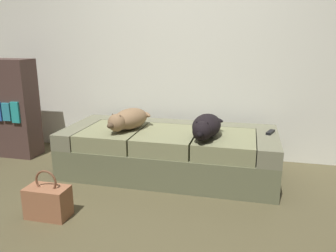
% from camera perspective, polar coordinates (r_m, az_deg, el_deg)
% --- Properties ---
extents(ground_plane, '(10.00, 10.00, 0.00)m').
position_cam_1_polar(ground_plane, '(2.48, -5.81, -17.31)').
color(ground_plane, brown).
extents(back_wall, '(6.40, 0.10, 2.80)m').
position_cam_1_polar(back_wall, '(3.78, 2.66, 16.04)').
color(back_wall, silver).
rests_on(back_wall, ground).
extents(couch, '(2.06, 0.89, 0.45)m').
position_cam_1_polar(couch, '(3.32, 0.21, -4.43)').
color(couch, '#5E6145').
rests_on(couch, ground).
extents(dog_tan, '(0.37, 0.58, 0.20)m').
position_cam_1_polar(dog_tan, '(3.25, -6.83, 1.13)').
color(dog_tan, '#846445').
rests_on(dog_tan, couch).
extents(dog_dark, '(0.29, 0.60, 0.20)m').
position_cam_1_polar(dog_dark, '(2.99, 6.52, -0.08)').
color(dog_dark, black).
rests_on(dog_dark, couch).
extents(tv_remote, '(0.09, 0.16, 0.02)m').
position_cam_1_polar(tv_remote, '(3.26, 17.12, -1.02)').
color(tv_remote, black).
rests_on(tv_remote, couch).
extents(handbag, '(0.32, 0.18, 0.38)m').
position_cam_1_polar(handbag, '(2.73, -19.86, -12.04)').
color(handbag, '#955D3E').
rests_on(handbag, ground).
extents(bookshelf, '(0.56, 0.30, 1.10)m').
position_cam_1_polar(bookshelf, '(4.17, -25.25, 2.76)').
color(bookshelf, '#47322D').
rests_on(bookshelf, ground).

